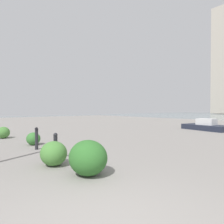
# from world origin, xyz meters

# --- Properties ---
(bollard_near) EXTENTS (0.13, 0.13, 0.82)m
(bollard_near) POSITION_xyz_m (3.85, -1.08, 0.43)
(bollard_near) COLOR #232328
(bollard_near) RESTS_ON ground
(bollard_mid) EXTENTS (0.13, 0.13, 0.86)m
(bollard_mid) POSITION_xyz_m (5.71, -1.13, 0.45)
(bollard_mid) COLOR #232328
(bollard_mid) RESTS_ON ground
(shrub_low) EXTENTS (0.98, 0.88, 0.83)m
(shrub_low) POSITION_xyz_m (1.97, -1.06, 0.42)
(shrub_low) COLOR #2D6628
(shrub_low) RESTS_ON ground
(shrub_round) EXTENTS (0.79, 0.71, 0.67)m
(shrub_round) POSITION_xyz_m (3.24, -0.76, 0.34)
(shrub_round) COLOR #477F38
(shrub_round) RESTS_ON ground
(shrub_wide) EXTENTS (0.71, 0.64, 0.61)m
(shrub_wide) POSITION_xyz_m (9.74, -0.76, 0.30)
(shrub_wide) COLOR #477F38
(shrub_wide) RESTS_ON ground
(shrub_tall) EXTENTS (0.64, 0.57, 0.54)m
(shrub_tall) POSITION_xyz_m (6.76, -1.35, 0.27)
(shrub_tall) COLOR #387533
(shrub_tall) RESTS_ON ground
(boat) EXTENTS (3.49, 2.15, 0.95)m
(boat) POSITION_xyz_m (4.77, -13.10, 0.21)
(boat) COLOR #1E2333
(boat) RESTS_ON ground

